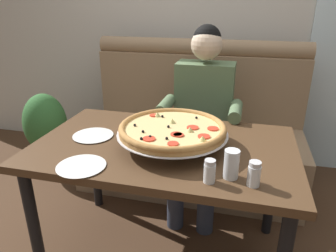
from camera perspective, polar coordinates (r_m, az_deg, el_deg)
The scene contains 12 objects.
ground_plane at distance 2.05m, azimuth -0.61°, elevation -21.91°, with size 16.00×16.00×0.00m, color #4C3321.
back_wall_with_window at distance 2.90m, azimuth 7.24°, elevation 21.49°, with size 6.00×0.12×2.80m, color beige.
booth_bench at distance 2.55m, azimuth 4.46°, elevation -1.65°, with size 1.71×0.78×1.13m.
dining_table at distance 1.67m, azimuth -0.70°, elevation -5.94°, with size 1.34×0.83×0.72m.
diner_main at distance 2.18m, azimuth 6.21°, elevation 2.84°, with size 0.54×0.64×1.27m.
pizza at distance 1.57m, azimuth 0.83°, elevation -0.60°, with size 0.56×0.56×0.13m.
shaker_pepper_flakes at distance 1.31m, azimuth 15.39°, elevation -8.69°, with size 0.05×0.05×0.11m.
shaker_oregano at distance 1.30m, azimuth 7.57°, elevation -8.46°, with size 0.05×0.05×0.10m.
plate_near_left at distance 1.76m, azimuth -13.57°, elevation -1.54°, with size 0.22×0.22×0.02m.
plate_near_right at distance 1.46m, azimuth -15.55°, elevation -6.83°, with size 0.22×0.22×0.02m.
drinking_glass at distance 1.34m, azimuth 11.46°, elevation -7.10°, with size 0.06×0.06×0.13m.
potted_plant at distance 2.89m, azimuth -21.33°, elevation -0.51°, with size 0.36×0.36×0.70m.
Camera 1 is at (0.38, -1.42, 1.42)m, focal length 33.44 mm.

